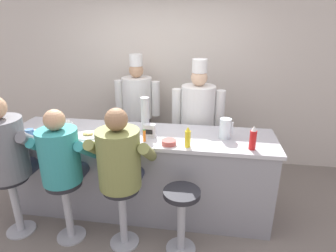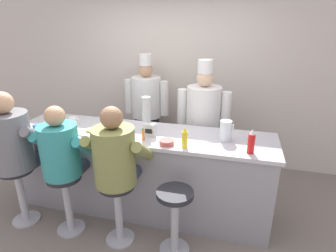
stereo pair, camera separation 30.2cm
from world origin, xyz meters
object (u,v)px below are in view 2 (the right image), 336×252
object	(u,v)px
mustard_bottle_yellow	(185,138)
cook_in_whites_far	(203,121)
breakfast_plate	(91,132)
cereal_bowl	(167,142)
coffee_mug_white	(73,120)
diner_seated_grey	(13,144)
hot_sauce_bottle_orange	(143,135)
coffee_mug_blue	(37,128)
cup_stack_steel	(146,114)
ketchup_bottle_red	(251,142)
diner_seated_olive	(116,160)
napkin_dispenser_chrome	(150,130)
water_pitcher_clear	(226,131)
cook_in_whites_near	(147,107)
empty_stool_round	(175,212)
diner_seated_teal	(63,155)

from	to	relation	value
mustard_bottle_yellow	cook_in_whites_far	distance (m)	0.95
breakfast_plate	cereal_bowl	world-z (taller)	same
coffee_mug_white	diner_seated_grey	distance (m)	0.72
hot_sauce_bottle_orange	coffee_mug_blue	world-z (taller)	hot_sauce_bottle_orange
cup_stack_steel	diner_seated_grey	xyz separation A→B (m)	(-1.28, -0.61, -0.24)
ketchup_bottle_red	diner_seated_olive	xyz separation A→B (m)	(-1.24, -0.34, -0.18)
napkin_dispenser_chrome	cook_in_whites_far	xyz separation A→B (m)	(0.48, 0.74, -0.11)
breakfast_plate	ketchup_bottle_red	bearing A→B (deg)	-2.26
hot_sauce_bottle_orange	water_pitcher_clear	xyz separation A→B (m)	(0.83, 0.22, 0.05)
diner_seated_olive	cup_stack_steel	bearing A→B (deg)	80.65
ketchup_bottle_red	hot_sauce_bottle_orange	xyz separation A→B (m)	(-1.09, 0.02, -0.05)
water_pitcher_clear	coffee_mug_blue	distance (m)	2.10
water_pitcher_clear	cup_stack_steel	world-z (taller)	cup_stack_steel
water_pitcher_clear	cook_in_whites_near	bearing A→B (deg)	138.73
water_pitcher_clear	mustard_bottle_yellow	bearing A→B (deg)	-142.92
water_pitcher_clear	empty_stool_round	world-z (taller)	water_pitcher_clear
coffee_mug_blue	cereal_bowl	bearing A→B (deg)	0.93
water_pitcher_clear	diner_seated_teal	world-z (taller)	diner_seated_teal
cereal_bowl	cook_in_whites_far	bearing A→B (deg)	75.03
ketchup_bottle_red	coffee_mug_blue	size ratio (longest dim) A/B	1.87
coffee_mug_blue	diner_seated_olive	bearing A→B (deg)	-15.13
hot_sauce_bottle_orange	ketchup_bottle_red	bearing A→B (deg)	-1.31
mustard_bottle_yellow	cook_in_whites_far	bearing A→B (deg)	86.86
coffee_mug_blue	cup_stack_steel	xyz separation A→B (m)	(1.20, 0.32, 0.16)
cook_in_whites_near	cook_in_whites_far	xyz separation A→B (m)	(0.92, -0.44, 0.00)
coffee_mug_blue	cup_stack_steel	size ratio (longest dim) A/B	0.33
cereal_bowl	napkin_dispenser_chrome	xyz separation A→B (m)	(-0.24, 0.17, 0.05)
cup_stack_steel	cook_in_whites_near	size ratio (longest dim) A/B	0.23
empty_stool_round	cook_in_whites_far	bearing A→B (deg)	86.97
diner_seated_olive	cook_in_whites_far	distance (m)	1.40
hot_sauce_bottle_orange	diner_seated_grey	world-z (taller)	diner_seated_grey
water_pitcher_clear	cereal_bowl	world-z (taller)	water_pitcher_clear
diner_seated_teal	coffee_mug_white	bearing A→B (deg)	112.35
cereal_bowl	empty_stool_round	bearing A→B (deg)	-63.67
mustard_bottle_yellow	cereal_bowl	size ratio (longest dim) A/B	1.44
ketchup_bottle_red	empty_stool_round	bearing A→B (deg)	-149.98
ketchup_bottle_red	diner_seated_olive	world-z (taller)	diner_seated_olive
cook_in_whites_far	hot_sauce_bottle_orange	bearing A→B (deg)	-120.28
hot_sauce_bottle_orange	mustard_bottle_yellow	bearing A→B (deg)	-8.11
water_pitcher_clear	cook_in_whites_far	distance (m)	0.74
hot_sauce_bottle_orange	cook_in_whites_far	size ratio (longest dim) A/B	0.08
cereal_bowl	diner_seated_olive	xyz separation A→B (m)	(-0.41, -0.32, -0.09)
diner_seated_teal	coffee_mug_blue	bearing A→B (deg)	149.64
breakfast_plate	cook_in_whites_near	xyz separation A→B (m)	(0.23, 1.27, -0.05)
coffee_mug_white	hot_sauce_bottle_orange	bearing A→B (deg)	-15.09
napkin_dispenser_chrome	cup_stack_steel	bearing A→B (deg)	120.95
mustard_bottle_yellow	breakfast_plate	size ratio (longest dim) A/B	0.81
water_pitcher_clear	diner_seated_grey	xyz separation A→B (m)	(-2.16, -0.58, -0.15)
ketchup_bottle_red	diner_seated_teal	distance (m)	1.87
mustard_bottle_yellow	diner_seated_olive	bearing A→B (deg)	-153.75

